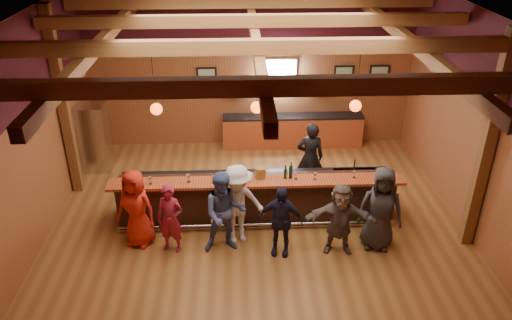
% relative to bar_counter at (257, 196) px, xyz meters
% --- Properties ---
extents(room, '(9.04, 9.00, 4.52)m').
position_rel_bar_counter_xyz_m(room, '(-0.02, -0.09, 2.69)').
color(room, brown).
rests_on(room, ground).
extents(bar_counter, '(6.30, 1.07, 1.11)m').
position_rel_bar_counter_xyz_m(bar_counter, '(0.00, 0.00, 0.00)').
color(bar_counter, black).
rests_on(bar_counter, ground).
extents(back_bar_cabinet, '(4.00, 0.52, 0.95)m').
position_rel_bar_counter_xyz_m(back_bar_cabinet, '(1.18, 3.57, -0.05)').
color(back_bar_cabinet, '#93381A').
rests_on(back_bar_cabinet, ground).
extents(window, '(0.95, 0.09, 0.95)m').
position_rel_bar_counter_xyz_m(window, '(0.78, 3.80, 1.53)').
color(window, silver).
rests_on(window, room).
extents(framed_pictures, '(5.35, 0.05, 0.45)m').
position_rel_bar_counter_xyz_m(framed_pictures, '(1.65, 3.79, 1.58)').
color(framed_pictures, black).
rests_on(framed_pictures, room).
extents(wine_shelves, '(3.00, 0.18, 0.30)m').
position_rel_bar_counter_xyz_m(wine_shelves, '(0.78, 3.73, 1.10)').
color(wine_shelves, '#93381A').
rests_on(wine_shelves, room).
extents(pendant_lights, '(4.24, 0.24, 1.37)m').
position_rel_bar_counter_xyz_m(pendant_lights, '(-0.02, -0.15, 2.19)').
color(pendant_lights, black).
rests_on(pendant_lights, room).
extents(stainless_fridge, '(0.70, 0.70, 1.80)m').
position_rel_bar_counter_xyz_m(stainless_fridge, '(-4.12, 2.45, 0.38)').
color(stainless_fridge, silver).
rests_on(stainless_fridge, ground).
extents(customer_orange, '(0.96, 0.78, 1.69)m').
position_rel_bar_counter_xyz_m(customer_orange, '(-2.49, -0.90, 0.33)').
color(customer_orange, red).
rests_on(customer_orange, ground).
extents(customer_redvest, '(0.62, 0.48, 1.50)m').
position_rel_bar_counter_xyz_m(customer_redvest, '(-1.78, -1.16, 0.23)').
color(customer_redvest, maroon).
rests_on(customer_redvest, ground).
extents(customer_denim, '(0.91, 0.74, 1.77)m').
position_rel_bar_counter_xyz_m(customer_denim, '(-0.70, -1.18, 0.36)').
color(customer_denim, '#46568C').
rests_on(customer_denim, ground).
extents(customer_white, '(1.27, 0.93, 1.77)m').
position_rel_bar_counter_xyz_m(customer_white, '(-0.44, -0.90, 0.36)').
color(customer_white, silver).
rests_on(customer_white, ground).
extents(customer_navy, '(0.97, 0.57, 1.54)m').
position_rel_bar_counter_xyz_m(customer_navy, '(0.40, -1.35, 0.25)').
color(customer_navy, '#1B1933').
rests_on(customer_navy, ground).
extents(customer_brown, '(1.47, 0.60, 1.55)m').
position_rel_bar_counter_xyz_m(customer_brown, '(1.59, -1.33, 0.25)').
color(customer_brown, '#5D504A').
rests_on(customer_brown, ground).
extents(customer_dark, '(0.98, 0.74, 1.82)m').
position_rel_bar_counter_xyz_m(customer_dark, '(2.42, -1.21, 0.39)').
color(customer_dark, '#2A2B2D').
rests_on(customer_dark, ground).
extents(bartender, '(0.66, 0.44, 1.79)m').
position_rel_bar_counter_xyz_m(bartender, '(1.33, 1.10, 0.37)').
color(bartender, black).
rests_on(bartender, ground).
extents(ice_bucket, '(0.22, 0.22, 0.24)m').
position_rel_bar_counter_xyz_m(ice_bucket, '(0.06, -0.21, 0.71)').
color(ice_bucket, brown).
rests_on(ice_bucket, bar_counter).
extents(bottle_a, '(0.07, 0.07, 0.31)m').
position_rel_bar_counter_xyz_m(bottle_a, '(0.59, -0.26, 0.71)').
color(bottle_a, black).
rests_on(bottle_a, bar_counter).
extents(bottle_b, '(0.08, 0.08, 0.37)m').
position_rel_bar_counter_xyz_m(bottle_b, '(0.71, -0.24, 0.73)').
color(bottle_b, black).
rests_on(bottle_b, bar_counter).
extents(glass_a, '(0.08, 0.08, 0.17)m').
position_rel_bar_counter_xyz_m(glass_a, '(-2.56, -0.37, 0.71)').
color(glass_a, silver).
rests_on(glass_a, bar_counter).
extents(glass_b, '(0.08, 0.08, 0.19)m').
position_rel_bar_counter_xyz_m(glass_b, '(-2.25, -0.37, 0.72)').
color(glass_b, silver).
rests_on(glass_b, bar_counter).
extents(glass_c, '(0.09, 0.09, 0.20)m').
position_rel_bar_counter_xyz_m(glass_c, '(-1.46, -0.32, 0.73)').
color(glass_c, silver).
rests_on(glass_c, bar_counter).
extents(glass_d, '(0.08, 0.08, 0.17)m').
position_rel_bar_counter_xyz_m(glass_d, '(-0.94, -0.39, 0.71)').
color(glass_d, silver).
rests_on(glass_d, bar_counter).
extents(glass_e, '(0.09, 0.09, 0.19)m').
position_rel_bar_counter_xyz_m(glass_e, '(-0.29, -0.35, 0.73)').
color(glass_e, silver).
rests_on(glass_e, bar_counter).
extents(glass_f, '(0.07, 0.07, 0.16)m').
position_rel_bar_counter_xyz_m(glass_f, '(0.82, -0.30, 0.71)').
color(glass_f, silver).
rests_on(glass_f, bar_counter).
extents(glass_g, '(0.08, 0.08, 0.17)m').
position_rel_bar_counter_xyz_m(glass_g, '(1.22, -0.33, 0.71)').
color(glass_g, silver).
rests_on(glass_g, bar_counter).
extents(glass_h, '(0.08, 0.08, 0.17)m').
position_rel_bar_counter_xyz_m(glass_h, '(2.07, -0.29, 0.71)').
color(glass_h, silver).
rests_on(glass_h, bar_counter).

